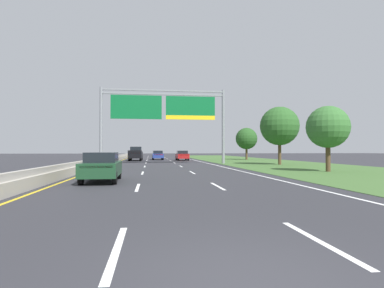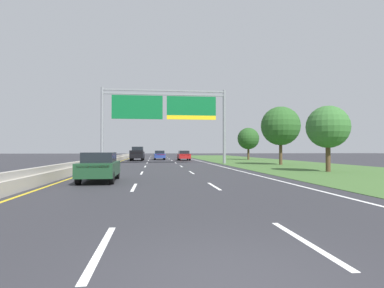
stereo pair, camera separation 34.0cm
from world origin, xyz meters
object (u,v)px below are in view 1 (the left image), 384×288
pickup_truck_black (136,154)px  car_blue_centre_lane_sedan (158,155)px  roadside_tree_near (328,127)px  car_red_right_lane_sedan (182,155)px  roadside_tree_far (246,139)px  roadside_tree_mid (280,126)px  overhead_sign_gantry (164,110)px  car_darkgreen_left_lane_sedan (102,166)px

pickup_truck_black → car_blue_centre_lane_sedan: 5.27m
roadside_tree_near → car_red_right_lane_sedan: bearing=107.1°
car_blue_centre_lane_sedan → roadside_tree_far: roadside_tree_far is taller
car_blue_centre_lane_sedan → roadside_tree_mid: roadside_tree_mid is taller
overhead_sign_gantry → roadside_tree_near: (12.10, -15.15, -2.99)m
overhead_sign_gantry → roadside_tree_far: bearing=44.1°
roadside_tree_near → car_darkgreen_left_lane_sedan: bearing=-161.4°
car_red_right_lane_sedan → roadside_tree_mid: size_ratio=0.67×
pickup_truck_black → roadside_tree_mid: roadside_tree_mid is taller
roadside_tree_mid → roadside_tree_far: (1.69, 17.96, -0.79)m
car_darkgreen_left_lane_sedan → roadside_tree_mid: roadside_tree_mid is taller
pickup_truck_black → roadside_tree_far: roadside_tree_far is taller
pickup_truck_black → roadside_tree_far: 18.87m
overhead_sign_gantry → car_blue_centre_lane_sedan: overhead_sign_gantry is taller
pickup_truck_black → roadside_tree_far: size_ratio=0.99×
car_blue_centre_lane_sedan → roadside_tree_far: size_ratio=0.81×
roadside_tree_far → roadside_tree_mid: bearing=-95.4°
car_darkgreen_left_lane_sedan → car_red_right_lane_sedan: (7.68, 33.46, 0.00)m
car_darkgreen_left_lane_sedan → overhead_sign_gantry: bearing=-12.7°
roadside_tree_near → roadside_tree_far: bearing=84.9°
roadside_tree_mid → overhead_sign_gantry: bearing=164.2°
overhead_sign_gantry → roadside_tree_near: overhead_sign_gantry is taller
car_red_right_lane_sedan → car_blue_centre_lane_sedan: same height
car_darkgreen_left_lane_sedan → car_blue_centre_lane_sedan: size_ratio=1.00×
roadside_tree_mid → roadside_tree_near: bearing=-94.7°
roadside_tree_mid → roadside_tree_far: 18.05m
car_red_right_lane_sedan → roadside_tree_far: size_ratio=0.81×
pickup_truck_black → roadside_tree_far: bearing=-83.3°
pickup_truck_black → car_red_right_lane_sedan: (7.40, 0.44, -0.26)m
car_blue_centre_lane_sedan → roadside_tree_near: size_ratio=0.87×
car_red_right_lane_sedan → roadside_tree_near: roadside_tree_near is taller
roadside_tree_near → roadside_tree_mid: size_ratio=0.77×
overhead_sign_gantry → roadside_tree_mid: overhead_sign_gantry is taller
pickup_truck_black → roadside_tree_near: (15.98, -27.54, 2.40)m
roadside_tree_far → car_blue_centre_lane_sedan: bearing=172.3°
car_darkgreen_left_lane_sedan → pickup_truck_black: bearing=-1.8°
car_blue_centre_lane_sedan → roadside_tree_near: (12.44, -31.44, 2.65)m
car_darkgreen_left_lane_sedan → roadside_tree_far: (18.89, 34.88, 2.80)m
roadside_tree_mid → car_red_right_lane_sedan: bearing=119.9°
overhead_sign_gantry → roadside_tree_mid: (13.03, -3.70, -2.04)m
car_darkgreen_left_lane_sedan → car_red_right_lane_sedan: bearing=-14.3°
roadside_tree_near → roadside_tree_far: roadside_tree_far is taller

